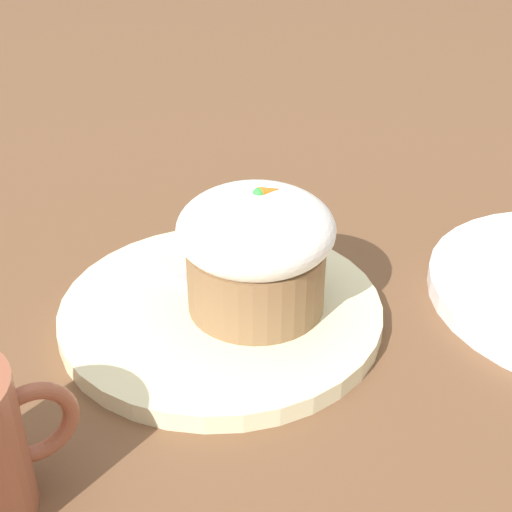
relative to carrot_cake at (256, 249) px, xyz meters
The scene contains 4 objects.
ground_plane 0.07m from the carrot_cake, 144.68° to the left, with size 4.00×4.00×0.00m, color brown.
dessert_plate 0.06m from the carrot_cake, 144.68° to the left, with size 0.23×0.23×0.01m.
carrot_cake is the anchor object (origin of this frame).
spoon 0.06m from the carrot_cake, 121.25° to the left, with size 0.07×0.11×0.01m.
Camera 1 is at (-0.20, -0.38, 0.31)m, focal length 50.00 mm.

